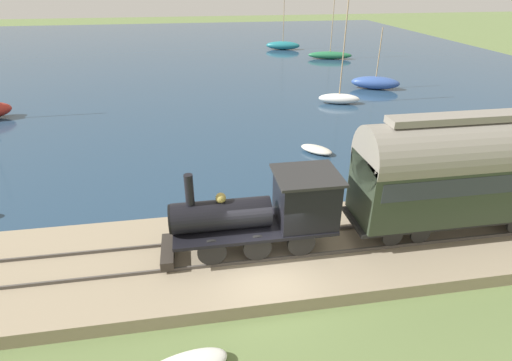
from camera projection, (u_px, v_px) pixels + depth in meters
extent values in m
plane|color=#607542|center=(268.00, 284.00, 13.75)|extent=(200.00, 200.00, 0.00)
cube|color=navy|center=(204.00, 55.00, 52.64)|extent=(80.00, 80.00, 0.01)
cube|color=gray|center=(261.00, 254.00, 14.79)|extent=(5.54, 56.00, 0.51)
cube|color=#4C4742|center=(265.00, 260.00, 14.01)|extent=(0.07, 54.88, 0.12)
cube|color=#4C4742|center=(258.00, 236.00, 15.29)|extent=(0.07, 54.88, 0.12)
cylinder|color=black|center=(301.00, 243.00, 13.94)|extent=(0.12, 0.99, 0.99)
cylinder|color=black|center=(291.00, 221.00, 15.22)|extent=(0.12, 0.99, 0.99)
cylinder|color=black|center=(257.00, 248.00, 13.71)|extent=(0.12, 0.99, 0.99)
cylinder|color=black|center=(251.00, 224.00, 15.00)|extent=(0.12, 0.99, 0.99)
cylinder|color=black|center=(212.00, 252.00, 13.48)|extent=(0.12, 0.99, 0.99)
cylinder|color=black|center=(209.00, 228.00, 14.77)|extent=(0.12, 0.99, 0.99)
cube|color=black|center=(254.00, 226.00, 14.17)|extent=(1.97, 5.67, 0.12)
cylinder|color=black|center=(222.00, 215.00, 13.73)|extent=(1.07, 3.40, 1.07)
cylinder|color=black|center=(170.00, 219.00, 13.47)|extent=(1.01, 0.08, 1.01)
cylinder|color=black|center=(189.00, 190.00, 13.08)|extent=(0.30, 0.30, 1.09)
sphere|color=tan|center=(221.00, 198.00, 13.42)|extent=(0.36, 0.36, 0.36)
cube|color=black|center=(306.00, 199.00, 14.00)|extent=(1.87, 1.98, 1.77)
cube|color=#282828|center=(307.00, 175.00, 13.57)|extent=(2.07, 2.22, 0.10)
cube|color=#2D2823|center=(168.00, 251.00, 14.05)|extent=(1.77, 0.44, 0.32)
cylinder|color=black|center=(490.00, 205.00, 16.51)|extent=(0.12, 0.76, 0.76)
cylinder|color=black|center=(420.00, 234.00, 14.65)|extent=(0.12, 0.76, 0.76)
cylinder|color=black|center=(401.00, 213.00, 15.94)|extent=(0.12, 0.76, 0.76)
cylinder|color=black|center=(392.00, 237.00, 14.49)|extent=(0.12, 0.76, 0.76)
cylinder|color=black|center=(375.00, 215.00, 15.78)|extent=(0.12, 0.76, 0.76)
cube|color=black|center=(459.00, 212.00, 15.44)|extent=(1.99, 8.78, 0.16)
cube|color=#2D3828|center=(467.00, 182.00, 14.84)|extent=(2.22, 8.43, 2.47)
cube|color=#2D333D|center=(470.00, 171.00, 14.64)|extent=(2.25, 7.91, 0.69)
cylinder|color=gray|center=(476.00, 151.00, 14.27)|extent=(2.33, 8.43, 2.33)
cube|color=gray|center=(485.00, 117.00, 13.68)|extent=(0.78, 7.03, 0.24)
ellipsoid|color=#236B42|center=(330.00, 55.00, 50.06)|extent=(2.67, 5.56, 0.91)
cylinder|color=#9E8460|center=(333.00, 18.00, 48.08)|extent=(0.10, 0.10, 7.69)
ellipsoid|color=#1E707A|center=(283.00, 45.00, 56.33)|extent=(2.87, 4.97, 1.11)
cylinder|color=#9E8460|center=(284.00, 15.00, 54.50)|extent=(0.10, 0.10, 6.84)
ellipsoid|color=white|center=(339.00, 99.00, 32.73)|extent=(2.03, 3.50, 0.82)
cylinder|color=#9E8460|center=(344.00, 44.00, 30.77)|extent=(0.10, 0.10, 7.74)
ellipsoid|color=#335199|center=(375.00, 83.00, 36.87)|extent=(3.11, 4.59, 1.15)
cylinder|color=#9E8460|center=(379.00, 52.00, 35.63)|extent=(0.10, 0.10, 4.24)
ellipsoid|color=beige|center=(316.00, 150.00, 23.73)|extent=(2.13, 2.07, 0.42)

